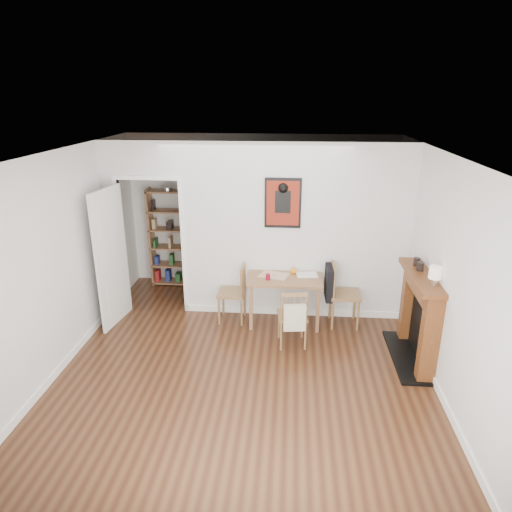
# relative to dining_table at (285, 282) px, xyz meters

# --- Properties ---
(ground) EXTENTS (5.20, 5.20, 0.00)m
(ground) POSITION_rel_dining_table_xyz_m (-0.46, -1.10, -0.63)
(ground) COLOR #50301A
(ground) RESTS_ON ground
(room_shell) EXTENTS (5.20, 5.20, 5.20)m
(room_shell) POSITION_rel_dining_table_xyz_m (-0.36, 0.24, 0.66)
(room_shell) COLOR silver
(room_shell) RESTS_ON ground
(dining_table) EXTENTS (1.06, 0.67, 0.72)m
(dining_table) POSITION_rel_dining_table_xyz_m (0.00, 0.00, 0.00)
(dining_table) COLOR #9C6C48
(dining_table) RESTS_ON ground
(chair_left) EXTENTS (0.45, 0.45, 0.86)m
(chair_left) POSITION_rel_dining_table_xyz_m (-0.78, -0.00, -0.20)
(chair_left) COLOR #956E45
(chair_left) RESTS_ON ground
(chair_right) EXTENTS (0.54, 0.48, 0.93)m
(chair_right) POSITION_rel_dining_table_xyz_m (0.84, -0.00, -0.15)
(chair_right) COLOR #956E45
(chair_right) RESTS_ON ground
(chair_front) EXTENTS (0.46, 0.51, 0.83)m
(chair_front) POSITION_rel_dining_table_xyz_m (0.12, -0.64, -0.21)
(chair_front) COLOR #956E45
(chair_front) RESTS_ON ground
(bookshelf) EXTENTS (0.72, 0.29, 1.70)m
(bookshelf) POSITION_rel_dining_table_xyz_m (-2.01, 1.30, 0.21)
(bookshelf) COLOR #9C6C48
(bookshelf) RESTS_ON ground
(fireplace) EXTENTS (0.45, 1.25, 1.16)m
(fireplace) POSITION_rel_dining_table_xyz_m (1.70, -0.85, -0.02)
(fireplace) COLOR brown
(fireplace) RESTS_ON ground
(red_glass) EXTENTS (0.07, 0.07, 0.09)m
(red_glass) POSITION_rel_dining_table_xyz_m (-0.24, -0.12, 0.13)
(red_glass) COLOR maroon
(red_glass) RESTS_ON dining_table
(orange_fruit) EXTENTS (0.09, 0.09, 0.09)m
(orange_fruit) POSITION_rel_dining_table_xyz_m (0.12, 0.13, 0.13)
(orange_fruit) COLOR orange
(orange_fruit) RESTS_ON dining_table
(placemat) EXTENTS (0.47, 0.41, 0.00)m
(placemat) POSITION_rel_dining_table_xyz_m (-0.16, 0.05, 0.09)
(placemat) COLOR beige
(placemat) RESTS_ON dining_table
(notebook) EXTENTS (0.32, 0.25, 0.02)m
(notebook) POSITION_rel_dining_table_xyz_m (0.31, 0.09, 0.09)
(notebook) COLOR white
(notebook) RESTS_ON dining_table
(mantel_lamp) EXTENTS (0.14, 0.14, 0.22)m
(mantel_lamp) POSITION_rel_dining_table_xyz_m (1.70, -1.17, 0.66)
(mantel_lamp) COLOR silver
(mantel_lamp) RESTS_ON fireplace
(ceramic_jar_a) EXTENTS (0.09, 0.09, 0.11)m
(ceramic_jar_a) POSITION_rel_dining_table_xyz_m (1.66, -0.72, 0.58)
(ceramic_jar_a) COLOR black
(ceramic_jar_a) RESTS_ON fireplace
(ceramic_jar_b) EXTENTS (0.08, 0.08, 0.10)m
(ceramic_jar_b) POSITION_rel_dining_table_xyz_m (1.66, -0.55, 0.58)
(ceramic_jar_b) COLOR black
(ceramic_jar_b) RESTS_ON fireplace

